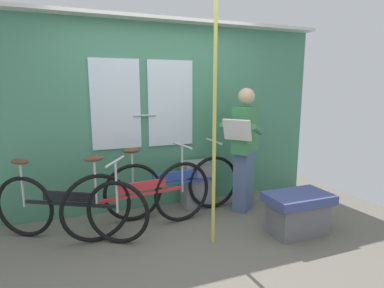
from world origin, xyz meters
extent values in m
cube|color=#666056|center=(0.00, 0.00, -0.02)|extent=(5.54, 3.89, 0.04)
cube|color=#427F60|center=(0.00, 1.15, 1.19)|extent=(4.54, 0.08, 2.38)
cube|color=silver|center=(-0.55, 1.10, 1.38)|extent=(0.60, 0.02, 1.10)
cube|color=silver|center=(0.15, 1.10, 1.38)|extent=(0.60, 0.02, 1.10)
cylinder|color=#B2B2B7|center=(-0.20, 1.08, 1.24)|extent=(0.28, 0.02, 0.02)
cube|color=silver|center=(0.00, 1.05, 2.40)|extent=(4.54, 0.28, 0.04)
torus|color=black|center=(0.11, 0.53, 0.36)|extent=(0.73, 0.16, 0.73)
torus|color=black|center=(-0.88, 0.37, 0.36)|extent=(0.73, 0.16, 0.73)
cube|color=red|center=(-0.39, 0.45, 0.42)|extent=(0.94, 0.19, 0.03)
cube|color=red|center=(-0.39, 0.45, 0.52)|extent=(0.55, 0.12, 0.10)
cylinder|color=#B7B7BC|center=(-0.88, 0.37, 0.63)|extent=(0.02, 0.02, 0.52)
ellipsoid|color=brown|center=(-0.88, 0.37, 0.89)|extent=(0.21, 0.12, 0.06)
cylinder|color=#B7B7BC|center=(0.11, 0.53, 0.65)|extent=(0.02, 0.02, 0.56)
cylinder|color=#B7B7BC|center=(0.11, 0.53, 0.93)|extent=(0.09, 0.44, 0.02)
torus|color=black|center=(-0.69, 0.25, 0.34)|extent=(0.61, 0.37, 0.67)
torus|color=black|center=(-1.59, 0.76, 0.34)|extent=(0.61, 0.37, 0.67)
cube|color=black|center=(-1.14, 0.50, 0.40)|extent=(0.88, 0.51, 0.03)
cube|color=black|center=(-1.14, 0.50, 0.48)|extent=(0.51, 0.31, 0.10)
cylinder|color=#B7B7BC|center=(-1.59, 0.76, 0.58)|extent=(0.02, 0.02, 0.49)
ellipsoid|color=brown|center=(-1.59, 0.76, 0.83)|extent=(0.22, 0.18, 0.06)
cylinder|color=#B7B7BC|center=(-0.69, 0.25, 0.60)|extent=(0.02, 0.02, 0.53)
cylinder|color=#B7B7BC|center=(-0.69, 0.25, 0.87)|extent=(0.24, 0.39, 0.02)
torus|color=black|center=(0.62, 0.77, 0.35)|extent=(0.71, 0.06, 0.71)
torus|color=black|center=(-0.44, 0.75, 0.35)|extent=(0.71, 0.06, 0.71)
cube|color=#2D4CB2|center=(0.09, 0.76, 0.41)|extent=(1.01, 0.05, 0.03)
cube|color=#2D4CB2|center=(0.09, 0.76, 0.50)|extent=(0.58, 0.04, 0.10)
cylinder|color=#B7B7BC|center=(-0.44, 0.75, 0.61)|extent=(0.02, 0.02, 0.51)
ellipsoid|color=brown|center=(-0.44, 0.75, 0.86)|extent=(0.20, 0.09, 0.06)
cylinder|color=#B7B7BC|center=(0.62, 0.77, 0.63)|extent=(0.02, 0.02, 0.55)
cylinder|color=#B7B7BC|center=(0.62, 0.77, 0.90)|extent=(0.03, 0.44, 0.02)
cube|color=slate|center=(0.97, 0.58, 0.39)|extent=(0.35, 0.33, 0.77)
cube|color=#387F47|center=(0.97, 0.58, 1.06)|extent=(0.46, 0.43, 0.58)
sphere|color=tan|center=(0.97, 0.58, 1.48)|extent=(0.21, 0.21, 0.21)
cube|color=silver|center=(0.76, 0.41, 1.09)|extent=(0.30, 0.33, 0.26)
cylinder|color=#387F47|center=(0.99, 0.34, 1.09)|extent=(0.28, 0.25, 0.17)
cylinder|color=#387F47|center=(0.74, 0.65, 1.09)|extent=(0.28, 0.25, 0.17)
cube|color=gray|center=(0.44, 0.93, 0.31)|extent=(0.36, 0.28, 0.61)
cylinder|color=#C6C14C|center=(0.23, -0.08, 1.19)|extent=(0.04, 0.04, 2.38)
cube|color=#3D477F|center=(1.19, -0.22, 0.40)|extent=(0.70, 0.44, 0.10)
cube|color=slate|center=(1.19, -0.22, 0.17)|extent=(0.60, 0.36, 0.35)
camera|label=1|loc=(-1.04, -2.80, 1.59)|focal=28.99mm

